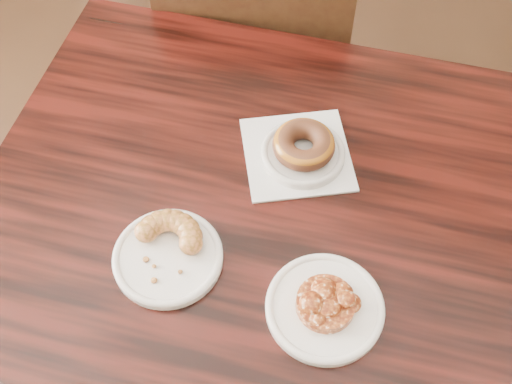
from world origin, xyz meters
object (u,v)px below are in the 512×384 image
(cafe_table, at_px, (258,336))
(cruller_fragment, at_px, (166,250))
(apple_fritter, at_px, (326,302))
(chair_far, at_px, (262,57))
(glazed_donut, at_px, (304,145))

(cafe_table, distance_m, cruller_fragment, 0.43)
(apple_fritter, bearing_deg, cafe_table, 149.94)
(chair_far, xyz_separation_m, cruller_fragment, (0.08, -0.76, 0.33))
(apple_fritter, xyz_separation_m, cruller_fragment, (-0.25, 0.01, 0.00))
(glazed_donut, xyz_separation_m, cruller_fragment, (-0.15, -0.25, -0.01))
(cafe_table, distance_m, chair_far, 0.73)
(cafe_table, height_order, apple_fritter, apple_fritter)
(glazed_donut, bearing_deg, apple_fritter, -68.73)
(cafe_table, xyz_separation_m, cruller_fragment, (-0.13, -0.06, 0.40))
(glazed_donut, height_order, apple_fritter, glazed_donut)
(glazed_donut, xyz_separation_m, apple_fritter, (0.10, -0.26, -0.01))
(apple_fritter, bearing_deg, glazed_donut, 111.27)
(chair_far, height_order, cruller_fragment, chair_far)
(apple_fritter, distance_m, cruller_fragment, 0.25)
(cafe_table, xyz_separation_m, apple_fritter, (0.12, -0.07, 0.40))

